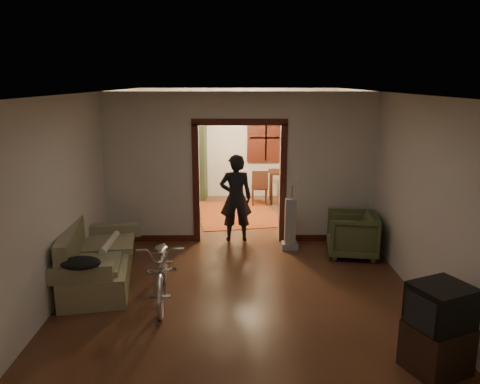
{
  "coord_description": "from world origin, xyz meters",
  "views": [
    {
      "loc": [
        -0.05,
        -7.78,
        3.0
      ],
      "look_at": [
        0.0,
        -0.3,
        1.2
      ],
      "focal_mm": 35.0,
      "sensor_mm": 36.0,
      "label": 1
    }
  ],
  "objects_px": {
    "sofa": "(98,254)",
    "locker": "(187,162)",
    "armchair": "(352,234)",
    "desk": "(290,187)",
    "bicycle": "(163,267)",
    "person": "(236,198)"
  },
  "relations": [
    {
      "from": "bicycle",
      "to": "desk",
      "type": "height_order",
      "value": "bicycle"
    },
    {
      "from": "locker",
      "to": "desk",
      "type": "relative_size",
      "value": 1.78
    },
    {
      "from": "sofa",
      "to": "desk",
      "type": "bearing_deg",
      "value": 44.62
    },
    {
      "from": "desk",
      "to": "bicycle",
      "type": "bearing_deg",
      "value": -121.12
    },
    {
      "from": "desk",
      "to": "sofa",
      "type": "bearing_deg",
      "value": -132.72
    },
    {
      "from": "person",
      "to": "desk",
      "type": "xyz_separation_m",
      "value": [
        1.35,
        2.84,
        -0.44
      ]
    },
    {
      "from": "armchair",
      "to": "bicycle",
      "type": "bearing_deg",
      "value": -53.54
    },
    {
      "from": "sofa",
      "to": "bicycle",
      "type": "distance_m",
      "value": 1.18
    },
    {
      "from": "sofa",
      "to": "person",
      "type": "height_order",
      "value": "person"
    },
    {
      "from": "bicycle",
      "to": "locker",
      "type": "bearing_deg",
      "value": 85.78
    },
    {
      "from": "bicycle",
      "to": "armchair",
      "type": "distance_m",
      "value": 3.44
    },
    {
      "from": "bicycle",
      "to": "locker",
      "type": "distance_m",
      "value": 5.76
    },
    {
      "from": "armchair",
      "to": "sofa",
      "type": "bearing_deg",
      "value": -66.72
    },
    {
      "from": "sofa",
      "to": "desk",
      "type": "relative_size",
      "value": 1.87
    },
    {
      "from": "bicycle",
      "to": "person",
      "type": "relative_size",
      "value": 1.05
    },
    {
      "from": "person",
      "to": "locker",
      "type": "relative_size",
      "value": 0.88
    },
    {
      "from": "bicycle",
      "to": "person",
      "type": "height_order",
      "value": "person"
    },
    {
      "from": "sofa",
      "to": "armchair",
      "type": "relative_size",
      "value": 2.34
    },
    {
      "from": "bicycle",
      "to": "desk",
      "type": "distance_m",
      "value": 5.79
    },
    {
      "from": "armchair",
      "to": "locker",
      "type": "xyz_separation_m",
      "value": [
        -3.27,
        4.11,
        0.56
      ]
    },
    {
      "from": "sofa",
      "to": "locker",
      "type": "xyz_separation_m",
      "value": [
        0.82,
        5.2,
        0.49
      ]
    },
    {
      "from": "locker",
      "to": "desk",
      "type": "height_order",
      "value": "locker"
    }
  ]
}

